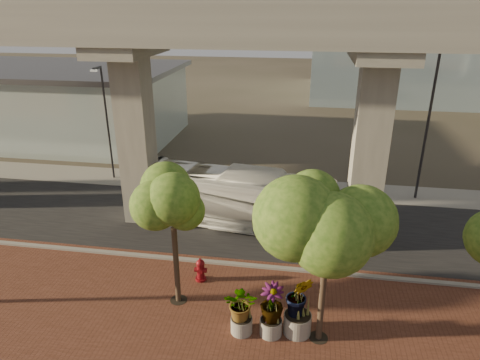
# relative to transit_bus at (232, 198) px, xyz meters

# --- Properties ---
(ground) EXTENTS (160.00, 160.00, 0.00)m
(ground) POSITION_rel_transit_bus_xyz_m (0.88, -2.05, -1.58)
(ground) COLOR #363327
(ground) RESTS_ON ground
(asphalt_road) EXTENTS (90.00, 8.00, 0.04)m
(asphalt_road) POSITION_rel_transit_bus_xyz_m (0.88, -0.05, -1.56)
(asphalt_road) COLOR black
(asphalt_road) RESTS_ON ground
(curb_strip) EXTENTS (70.00, 0.25, 0.16)m
(curb_strip) POSITION_rel_transit_bus_xyz_m (0.88, -4.05, -1.50)
(curb_strip) COLOR gray
(curb_strip) RESTS_ON ground
(far_sidewalk) EXTENTS (90.00, 3.00, 0.06)m
(far_sidewalk) POSITION_rel_transit_bus_xyz_m (0.88, 5.45, -1.55)
(far_sidewalk) COLOR gray
(far_sidewalk) RESTS_ON ground
(transit_viaduct) EXTENTS (72.00, 5.60, 12.40)m
(transit_viaduct) POSITION_rel_transit_bus_xyz_m (0.88, -0.05, 5.71)
(transit_viaduct) COLOR #9A988C
(transit_viaduct) RESTS_ON ground
(station_pavilion) EXTENTS (23.00, 13.00, 6.30)m
(station_pavilion) POSITION_rel_transit_bus_xyz_m (-19.12, 13.95, 1.64)
(station_pavilion) COLOR silver
(station_pavilion) RESTS_ON ground
(transit_bus) EXTENTS (11.59, 4.39, 3.15)m
(transit_bus) POSITION_rel_transit_bus_xyz_m (0.00, 0.00, 0.00)
(transit_bus) COLOR white
(transit_bus) RESTS_ON ground
(fire_hydrant) EXTENTS (0.54, 0.49, 1.08)m
(fire_hydrant) POSITION_rel_transit_bus_xyz_m (-0.43, -5.42, -1.00)
(fire_hydrant) COLOR maroon
(fire_hydrant) RESTS_ON ground
(planter_front) EXTENTS (1.78, 1.78, 1.96)m
(planter_front) POSITION_rel_transit_bus_xyz_m (1.85, -8.32, -0.33)
(planter_front) COLOR #AAA599
(planter_front) RESTS_ON ground
(planter_right) EXTENTS (2.01, 2.01, 2.15)m
(planter_right) POSITION_rel_transit_bus_xyz_m (2.93, -8.26, -0.22)
(planter_right) COLOR #A39B93
(planter_right) RESTS_ON ground
(planter_left) EXTENTS (2.28, 2.28, 2.51)m
(planter_left) POSITION_rel_transit_bus_xyz_m (3.88, -8.03, 0.01)
(planter_left) COLOR #AAA49A
(planter_left) RESTS_ON ground
(street_tree_near_west) EXTENTS (3.00, 3.00, 5.64)m
(street_tree_near_west) POSITION_rel_transit_bus_xyz_m (-1.00, -6.94, 2.73)
(street_tree_near_west) COLOR #423025
(street_tree_near_west) RESTS_ON ground
(street_tree_near_east) EXTENTS (4.19, 4.19, 6.63)m
(street_tree_near_east) POSITION_rel_transit_bus_xyz_m (4.68, -8.19, 3.19)
(street_tree_near_east) COLOR #423025
(street_tree_near_east) RESTS_ON ground
(streetlamp_west) EXTENTS (0.38, 1.11, 7.66)m
(streetlamp_west) POSITION_rel_transit_bus_xyz_m (-9.37, 5.18, 2.90)
(streetlamp_west) COLOR #2A2A2E
(streetlamp_west) RESTS_ON ground
(streetlamp_east) EXTENTS (0.46, 1.34, 9.22)m
(streetlamp_east) POSITION_rel_transit_bus_xyz_m (10.78, 5.02, 3.80)
(streetlamp_east) COLOR #29292D
(streetlamp_east) RESTS_ON ground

